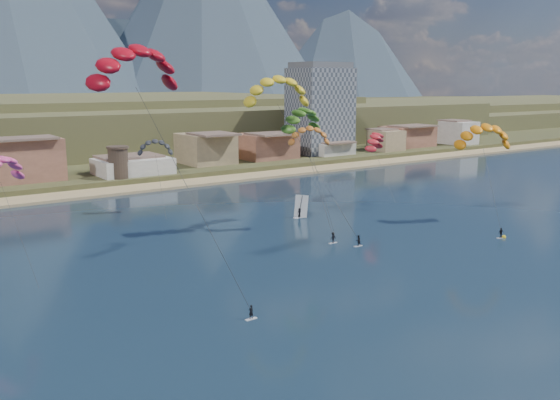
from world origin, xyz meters
The scene contains 14 objects.
ground centered at (0.00, 0.00, 0.00)m, with size 2400.00×2400.00×0.00m, color black.
beach centered at (0.00, 106.00, 0.25)m, with size 2200.00×12.00×0.90m.
foothills centered at (22.39, 232.47, 9.08)m, with size 940.00×210.00×18.00m.
apartment_tower centered at (85.00, 128.00, 17.82)m, with size 20.00×16.00×32.00m.
watchtower centered at (5.00, 114.00, 6.37)m, with size 5.82×5.82×8.60m.
kitesurfer_red centered at (-23.54, 28.04, 29.94)m, with size 15.38×16.09×33.83m.
kitesurfer_yellow centered at (10.75, 47.96, 26.58)m, with size 13.45×19.88×31.33m.
kitesurfer_orange centered at (49.19, 32.64, 17.73)m, with size 15.23×16.38×22.37m.
kitesurfer_green centered at (18.45, 50.96, 20.85)m, with size 11.43×18.69×25.34m.
distant_kite_dark centered at (-0.51, 76.57, 14.58)m, with size 8.16×6.73×17.30m.
distant_kite_orange centered at (16.84, 46.59, 18.32)m, with size 8.66×7.20×20.92m.
distant_kite_red centered at (48.04, 61.80, 14.34)m, with size 9.95×8.42×17.58m.
windsurfer centered at (21.55, 55.45, 1.48)m, with size 2.66×2.90×4.65m.
buoy centered at (41.72, 21.57, 0.13)m, with size 0.77×0.77×0.77m.
Camera 1 is at (-50.97, -40.46, 27.66)m, focal length 38.52 mm.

